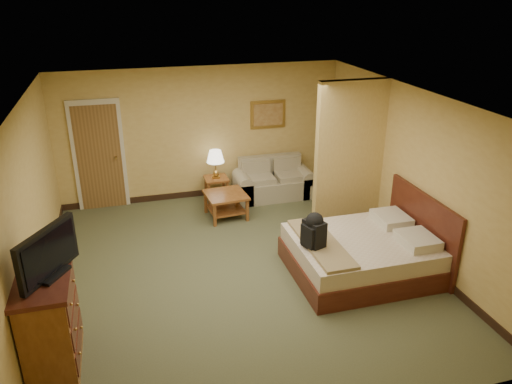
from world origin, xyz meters
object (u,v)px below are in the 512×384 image
object	(u,v)px
coffee_table	(226,200)
dresser	(50,322)
bed	(366,253)
loveseat	(273,184)

from	to	relation	value
coffee_table	dresser	xyz separation A→B (m)	(-2.69, -3.28, 0.26)
bed	dresser	bearing A→B (deg)	-168.63
bed	loveseat	bearing A→B (deg)	98.74
loveseat	bed	bearing A→B (deg)	-81.26
coffee_table	bed	bearing A→B (deg)	-56.44
loveseat	dresser	bearing A→B (deg)	-133.92
loveseat	bed	size ratio (longest dim) A/B	0.75
coffee_table	bed	world-z (taller)	bed
loveseat	bed	distance (m)	3.14
coffee_table	dresser	size ratio (longest dim) A/B	0.67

